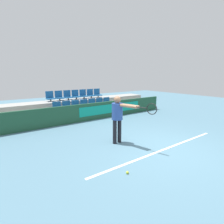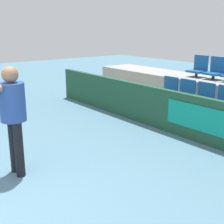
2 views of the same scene
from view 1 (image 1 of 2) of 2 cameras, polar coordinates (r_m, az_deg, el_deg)
The scene contains 21 objects.
ground_plane at distance 5.71m, azimuth 16.06°, elevation -11.62°, with size 30.00×30.00×0.00m, color slate.
court_baseline at distance 5.69m, azimuth 16.42°, elevation -11.71°, with size 5.32×0.08×0.01m.
barrier_wall at distance 8.88m, azimuth -6.48°, elevation 0.17°, with size 9.65×0.14×0.86m.
bleacher_tier_front at distance 9.45m, azimuth -8.50°, elevation -0.49°, with size 9.25×1.09×0.43m.
bleacher_tier_middle at distance 10.37m, azimuth -11.31°, elevation 1.74°, with size 9.25×1.09×0.86m.
stadium_chair_0 at distance 8.92m, azimuth -17.38°, elevation 1.24°, with size 0.40×0.36×0.53m.
stadium_chair_1 at distance 9.08m, azimuth -14.45°, elevation 1.59°, with size 0.40×0.36×0.53m.
stadium_chair_2 at distance 9.26m, azimuth -11.63°, elevation 1.93°, with size 0.40×0.36×0.53m.
stadium_chair_3 at distance 9.47m, azimuth -8.93°, elevation 2.25°, with size 0.40×0.36×0.53m.
stadium_chair_4 at distance 9.70m, azimuth -6.34°, elevation 2.55°, with size 0.40×0.36×0.53m.
stadium_chair_5 at distance 9.94m, azimuth -3.88°, elevation 2.83°, with size 0.40×0.36×0.53m.
stadium_chair_6 at distance 10.20m, azimuth -1.54°, elevation 3.10°, with size 0.40×0.36×0.53m.
stadium_chair_7 at distance 9.89m, azimuth -19.56°, elevation 4.65°, with size 0.40×0.36×0.53m.
stadium_chair_8 at distance 10.03m, azimuth -16.87°, elevation 4.92°, with size 0.40×0.36×0.53m.
stadium_chair_9 at distance 10.20m, azimuth -14.26°, elevation 5.18°, with size 0.40×0.36×0.53m.
stadium_chair_10 at distance 10.39m, azimuth -11.74°, elevation 5.41°, with size 0.40×0.36×0.53m.
stadium_chair_11 at distance 10.59m, azimuth -9.31°, elevation 5.63°, with size 0.40×0.36×0.53m.
stadium_chair_12 at distance 10.82m, azimuth -6.98°, elevation 5.83°, with size 0.40×0.36×0.53m.
stadium_chair_13 at distance 11.06m, azimuth -4.74°, elevation 6.02°, with size 0.40×0.36×0.53m.
tennis_player at distance 5.65m, azimuth 2.23°, elevation -0.80°, with size 0.55×1.51×1.58m.
tennis_ball at distance 4.29m, azimuth 5.05°, elevation -19.08°, with size 0.07×0.07×0.07m.
Camera 1 is at (-4.18, -3.17, 2.25)m, focal length 28.00 mm.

